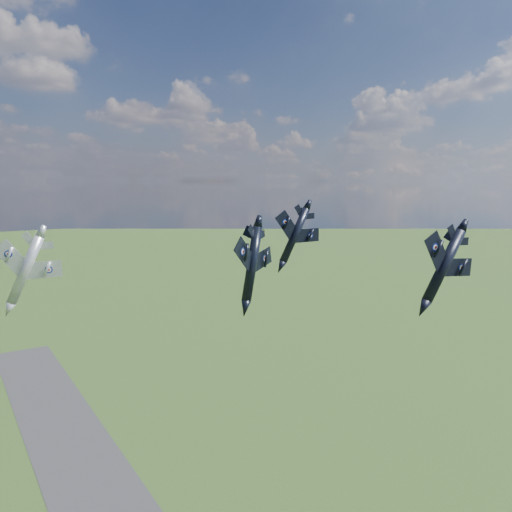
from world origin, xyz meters
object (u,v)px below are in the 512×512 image
jet_right_navy (444,266)px  jet_lead_navy (252,264)px  jet_left_silver (26,270)px  jet_high_navy (295,235)px

jet_right_navy → jet_lead_navy: bearing=121.6°
jet_lead_navy → jet_right_navy: jet_right_navy is taller
jet_right_navy → jet_left_silver: 52.05m
jet_high_navy → jet_lead_navy: bearing=-133.7°
jet_lead_navy → jet_right_navy: size_ratio=1.17×
jet_lead_navy → jet_left_silver: jet_left_silver is taller
jet_high_navy → jet_left_silver: bearing=-161.9°
jet_right_navy → jet_left_silver: (-41.66, 31.19, -1.15)m
jet_lead_navy → jet_high_navy: size_ratio=0.99×
jet_high_navy → jet_left_silver: jet_high_navy is taller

